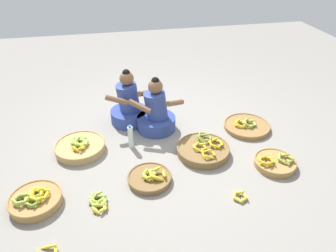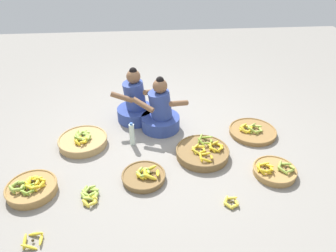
{
  "view_description": "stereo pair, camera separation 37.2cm",
  "coord_description": "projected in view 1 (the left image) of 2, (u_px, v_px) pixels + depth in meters",
  "views": [
    {
      "loc": [
        -0.64,
        -3.26,
        2.37
      ],
      "look_at": [
        0.0,
        -0.2,
        0.35
      ],
      "focal_mm": 33.56,
      "sensor_mm": 36.0,
      "label": 1
    },
    {
      "loc": [
        -0.27,
        -3.32,
        2.37
      ],
      "look_at": [
        0.0,
        -0.2,
        0.35
      ],
      "focal_mm": 33.56,
      "sensor_mm": 36.0,
      "label": 2
    }
  ],
  "objects": [
    {
      "name": "banana_basket_front_left",
      "position": [
        275.0,
        162.0,
        3.63
      ],
      "size": [
        0.48,
        0.48,
        0.15
      ],
      "color": "#A87F47",
      "rests_on": "ground"
    },
    {
      "name": "banana_basket_front_right",
      "position": [
        247.0,
        126.0,
        4.3
      ],
      "size": [
        0.63,
        0.63,
        0.13
      ],
      "color": "olive",
      "rests_on": "ground"
    },
    {
      "name": "ground_plane",
      "position": [
        165.0,
        140.0,
        4.08
      ],
      "size": [
        10.0,
        10.0,
        0.0
      ],
      "primitive_type": "plane",
      "color": "gray"
    },
    {
      "name": "vendor_woman_front",
      "position": [
        156.0,
        113.0,
        4.18
      ],
      "size": [
        0.75,
        0.52,
        0.77
      ],
      "color": "#334793",
      "rests_on": "ground"
    },
    {
      "name": "loose_bananas_back_center",
      "position": [
        99.0,
        202.0,
        3.14
      ],
      "size": [
        0.21,
        0.32,
        0.09
      ],
      "color": "yellow",
      "rests_on": "ground"
    },
    {
      "name": "banana_basket_back_right",
      "position": [
        35.0,
        200.0,
        3.12
      ],
      "size": [
        0.53,
        0.53,
        0.16
      ],
      "color": "#A87F47",
      "rests_on": "ground"
    },
    {
      "name": "banana_basket_near_vendor",
      "position": [
        203.0,
        150.0,
        3.82
      ],
      "size": [
        0.64,
        0.64,
        0.17
      ],
      "color": "brown",
      "rests_on": "ground"
    },
    {
      "name": "banana_basket_back_left",
      "position": [
        150.0,
        178.0,
        3.42
      ],
      "size": [
        0.49,
        0.49,
        0.15
      ],
      "color": "brown",
      "rests_on": "ground"
    },
    {
      "name": "banana_basket_mid_left",
      "position": [
        80.0,
        147.0,
        3.86
      ],
      "size": [
        0.61,
        0.61,
        0.18
      ],
      "color": "tan",
      "rests_on": "ground"
    },
    {
      "name": "vendor_woman_behind",
      "position": [
        129.0,
        106.0,
        4.34
      ],
      "size": [
        0.69,
        0.52,
        0.79
      ],
      "color": "#334793",
      "rests_on": "ground"
    },
    {
      "name": "loose_bananas_near_bicycle",
      "position": [
        240.0,
        196.0,
        3.21
      ],
      "size": [
        0.18,
        0.18,
        0.08
      ],
      "color": "yellow",
      "rests_on": "ground"
    },
    {
      "name": "water_bottle",
      "position": [
        131.0,
        137.0,
        3.89
      ],
      "size": [
        0.07,
        0.07,
        0.32
      ],
      "color": "silver",
      "rests_on": "ground"
    }
  ]
}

